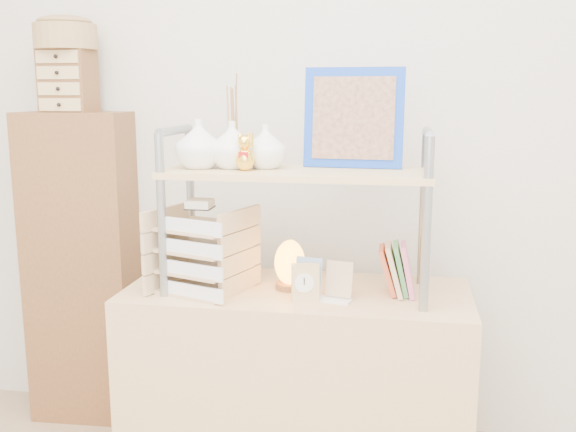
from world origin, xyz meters
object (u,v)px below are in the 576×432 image
desk (296,389)px  letter_tray (202,255)px  salt_lamp (290,264)px  cabinet (82,269)px

desk → letter_tray: size_ratio=3.63×
desk → salt_lamp: size_ratio=6.82×
cabinet → letter_tray: (0.69, -0.45, 0.20)m
desk → letter_tray: 0.60m
letter_tray → salt_lamp: size_ratio=1.88×
cabinet → letter_tray: cabinet is taller
desk → letter_tray: letter_tray is taller
cabinet → letter_tray: bearing=-35.9°
cabinet → salt_lamp: (0.98, -0.37, 0.16)m
letter_tray → desk: bearing=13.3°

